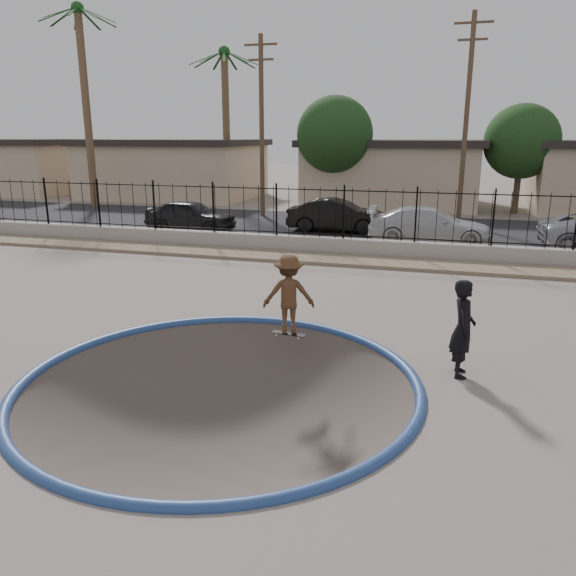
% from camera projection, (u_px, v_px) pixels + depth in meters
% --- Properties ---
extents(ground, '(120.00, 120.00, 2.20)m').
position_uv_depth(ground, '(350.00, 274.00, 22.09)').
color(ground, slate).
rests_on(ground, ground).
extents(bowl_pit, '(6.84, 6.84, 1.80)m').
position_uv_depth(bowl_pit, '(220.00, 383.00, 9.76)').
color(bowl_pit, '#463C36').
rests_on(bowl_pit, ground).
extents(coping_ring, '(7.04, 7.04, 0.20)m').
position_uv_depth(coping_ring, '(220.00, 383.00, 9.76)').
color(coping_ring, navy).
rests_on(coping_ring, ground).
extents(rock_strip, '(42.00, 1.60, 0.11)m').
position_uv_depth(rock_strip, '(337.00, 260.00, 19.20)').
color(rock_strip, '#9D8267').
rests_on(rock_strip, ground).
extents(retaining_wall, '(42.00, 0.45, 0.60)m').
position_uv_depth(retaining_wall, '(343.00, 247.00, 20.15)').
color(retaining_wall, '#9C9389').
rests_on(retaining_wall, ground).
extents(fence, '(40.00, 0.04, 1.80)m').
position_uv_depth(fence, '(344.00, 213.00, 19.84)').
color(fence, black).
rests_on(fence, retaining_wall).
extents(street, '(90.00, 8.00, 0.04)m').
position_uv_depth(street, '(370.00, 226.00, 26.43)').
color(street, black).
rests_on(street, ground).
extents(house_west_far, '(10.60, 8.60, 3.90)m').
position_uv_depth(house_west_far, '(18.00, 165.00, 42.28)').
color(house_west_far, tan).
rests_on(house_west_far, ground).
extents(house_west, '(11.60, 8.60, 3.90)m').
position_uv_depth(house_west, '(174.00, 168.00, 38.77)').
color(house_west, tan).
rests_on(house_west, ground).
extents(house_center, '(10.60, 8.60, 3.90)m').
position_uv_depth(house_center, '(393.00, 172.00, 34.72)').
color(house_center, tan).
rests_on(house_center, ground).
extents(palm_left, '(2.30, 2.30, 11.30)m').
position_uv_depth(palm_left, '(83.00, 66.00, 31.71)').
color(palm_left, brown).
rests_on(palm_left, ground).
extents(palm_mid, '(2.30, 2.30, 9.30)m').
position_uv_depth(palm_mid, '(225.00, 92.00, 33.86)').
color(palm_mid, brown).
rests_on(palm_mid, ground).
extents(utility_pole_left, '(1.70, 0.24, 9.00)m').
position_uv_depth(utility_pole_left, '(262.00, 124.00, 28.67)').
color(utility_pole_left, '#473323').
rests_on(utility_pole_left, ground).
extents(utility_pole_mid, '(1.70, 0.24, 9.50)m').
position_uv_depth(utility_pole_mid, '(466.00, 118.00, 25.91)').
color(utility_pole_mid, '#473323').
rests_on(utility_pole_mid, ground).
extents(street_tree_left, '(4.32, 4.32, 6.36)m').
position_uv_depth(street_tree_left, '(335.00, 135.00, 31.70)').
color(street_tree_left, '#473323').
rests_on(street_tree_left, ground).
extents(street_tree_mid, '(3.96, 3.96, 5.83)m').
position_uv_depth(street_tree_mid, '(522.00, 142.00, 30.02)').
color(street_tree_mid, '#473323').
rests_on(street_tree_mid, ground).
extents(skater, '(1.22, 0.91, 1.68)m').
position_uv_depth(skater, '(289.00, 299.00, 11.82)').
color(skater, brown).
rests_on(skater, ground).
extents(skateboard, '(0.77, 0.29, 0.07)m').
position_uv_depth(skateboard, '(289.00, 334.00, 12.02)').
color(skateboard, black).
rests_on(skateboard, ground).
extents(videographer, '(0.47, 0.67, 1.76)m').
position_uv_depth(videographer, '(463.00, 328.00, 9.87)').
color(videographer, black).
rests_on(videographer, ground).
extents(car_a, '(4.10, 1.74, 1.38)m').
position_uv_depth(car_a, '(191.00, 215.00, 24.93)').
color(car_a, black).
rests_on(car_a, street).
extents(car_b, '(4.41, 1.74, 1.43)m').
position_uv_depth(car_b, '(337.00, 216.00, 24.70)').
color(car_b, black).
rests_on(car_b, street).
extents(car_c, '(4.94, 2.24, 1.40)m').
position_uv_depth(car_c, '(429.00, 225.00, 22.13)').
color(car_c, silver).
rests_on(car_c, street).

